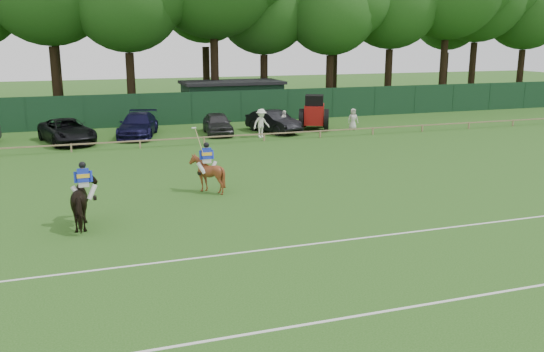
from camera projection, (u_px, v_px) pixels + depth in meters
name	position (u px, v px, depth m)	size (l,w,h in m)	color
ground	(286.00, 236.00, 19.67)	(160.00, 160.00, 0.00)	#1E4C14
horse_dark	(85.00, 201.00, 20.48)	(1.01, 2.21, 1.87)	black
horse_chestnut	(207.00, 174.00, 25.14)	(1.34, 1.50, 1.66)	brown
suv_black	(67.00, 131.00, 36.87)	(2.55, 5.54, 1.54)	black
sedan_navy	(138.00, 125.00, 39.18)	(2.25, 5.55, 1.61)	black
hatch_grey	(218.00, 123.00, 40.24)	(1.78, 4.43, 1.51)	#323134
estate_black	(273.00, 122.00, 41.00)	(1.64, 4.70, 1.55)	black
spectator_left	(261.00, 123.00, 38.83)	(1.26, 0.72, 1.94)	silver
spectator_mid	(284.00, 122.00, 40.57)	(0.95, 0.40, 1.62)	white
spectator_right	(353.00, 119.00, 42.13)	(0.76, 0.50, 1.56)	beige
rider_dark	(83.00, 180.00, 20.28)	(0.94, 0.37, 1.41)	silver
rider_chestnut	(207.00, 157.00, 24.95)	(0.94, 0.58, 2.05)	silver
pitch_lines	(328.00, 275.00, 16.45)	(60.00, 5.10, 0.01)	silver
pitch_rail	(188.00, 138.00, 36.15)	(62.10, 0.10, 0.50)	#997F5B
perimeter_fence	(166.00, 109.00, 44.25)	(92.08, 0.08, 2.50)	#14351E
utility_shed	(232.00, 99.00, 48.81)	(8.40, 4.40, 3.04)	#14331E
tree_row	(176.00, 112.00, 52.53)	(96.00, 12.00, 21.00)	#26561C
tractor	(314.00, 113.00, 42.14)	(3.11, 3.60, 2.56)	maroon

